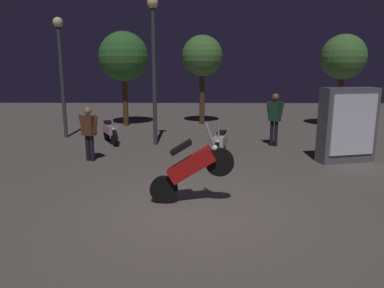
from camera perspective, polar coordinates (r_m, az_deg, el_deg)
name	(u,v)px	position (r m, az deg, el deg)	size (l,w,h in m)	color
ground_plane	(197,208)	(7.21, 0.79, -9.88)	(40.00, 40.00, 0.00)	#605951
motorcycle_red_foreground	(191,168)	(7.19, -0.13, -3.67)	(1.66, 0.35, 1.63)	black
motorcycle_white_parked_left	(220,143)	(10.98, 4.42, 0.21)	(0.51, 1.64, 1.11)	black
motorcycle_pink_parked_right	(110,131)	(13.25, -12.61, 2.02)	(0.86, 1.52, 1.11)	black
person_rider_beside	(89,129)	(10.82, -15.74, 2.20)	(0.64, 0.37, 1.55)	black
person_bystander_far	(275,115)	(12.65, 12.73, 4.47)	(0.56, 0.51, 1.79)	black
streetlamp_near	(61,61)	(14.60, -19.73, 12.00)	(0.36, 0.36, 4.39)	#38383D
streetlamp_far	(154,53)	(12.52, -5.98, 13.86)	(0.36, 0.36, 4.84)	#38383D
tree_left_bg	(202,57)	(17.07, 1.61, 13.41)	(1.84, 1.84, 4.04)	#4C331E
tree_center_bg	(343,58)	(17.14, 22.48, 12.28)	(1.88, 1.88, 3.99)	#4C331E
tree_right_bg	(124,57)	(16.83, -10.58, 13.13)	(2.17, 2.17, 4.16)	#4C331E
kiosk_billboard	(348,125)	(11.19, 23.04, 2.70)	(1.67, 0.87, 2.10)	#595960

